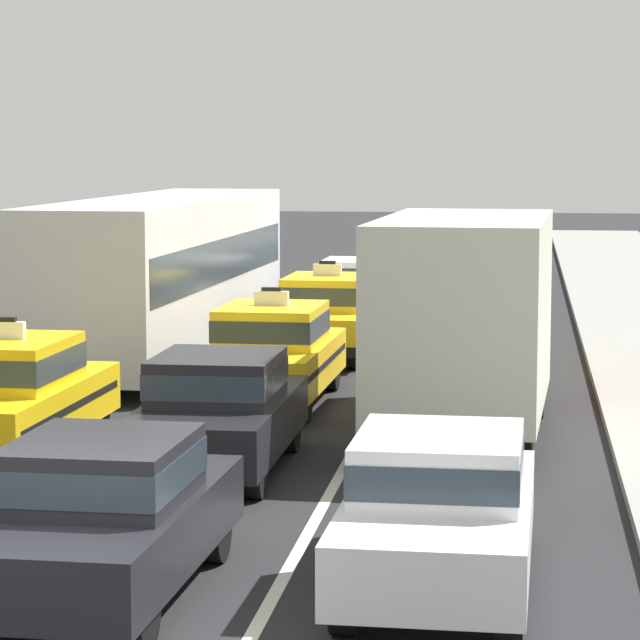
# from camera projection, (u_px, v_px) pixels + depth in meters

# --- Properties ---
(lane_stripe_left_center) EXTENTS (0.14, 80.00, 0.01)m
(lane_stripe_left_center) POSITION_uv_depth(u_px,v_px,m) (261.00, 344.00, 32.56)
(lane_stripe_left_center) COLOR silver
(lane_stripe_left_center) RESTS_ON ground
(lane_stripe_center_right) EXTENTS (0.14, 80.00, 0.01)m
(lane_stripe_center_right) POSITION_uv_depth(u_px,v_px,m) (410.00, 347.00, 32.14)
(lane_stripe_center_right) COLOR silver
(lane_stripe_center_right) RESTS_ON ground
(taxi_left_second) EXTENTS (1.92, 4.60, 1.96)m
(taxi_left_second) POSITION_uv_depth(u_px,v_px,m) (9.00, 394.00, 20.95)
(taxi_left_second) COLOR black
(taxi_left_second) RESTS_ON ground
(bus_left_third) EXTENTS (2.89, 11.28, 3.22)m
(bus_left_third) POSITION_uv_depth(u_px,v_px,m) (164.00, 269.00, 30.15)
(bus_left_third) COLOR black
(bus_left_third) RESTS_ON ground
(sedan_center_nearest) EXTENTS (1.89, 4.35, 1.58)m
(sedan_center_nearest) POSITION_uv_depth(u_px,v_px,m) (104.00, 513.00, 14.43)
(sedan_center_nearest) COLOR black
(sedan_center_nearest) RESTS_ON ground
(sedan_center_second) EXTENTS (1.76, 4.30, 1.58)m
(sedan_center_second) POSITION_uv_depth(u_px,v_px,m) (218.00, 409.00, 19.97)
(sedan_center_second) COLOR black
(sedan_center_second) RESTS_ON ground
(taxi_center_third) EXTENTS (1.91, 4.60, 1.96)m
(taxi_center_third) POSITION_uv_depth(u_px,v_px,m) (273.00, 352.00, 25.11)
(taxi_center_third) COLOR black
(taxi_center_third) RESTS_ON ground
(taxi_center_fourth) EXTENTS (1.91, 4.59, 1.96)m
(taxi_center_fourth) POSITION_uv_depth(u_px,v_px,m) (328.00, 314.00, 30.52)
(taxi_center_fourth) COLOR black
(taxi_center_fourth) RESTS_ON ground
(sedan_center_fifth) EXTENTS (1.85, 4.34, 1.58)m
(sedan_center_fifth) POSITION_uv_depth(u_px,v_px,m) (357.00, 290.00, 35.67)
(sedan_center_fifth) COLOR black
(sedan_center_fifth) RESTS_ON ground
(sedan_right_nearest) EXTENTS (1.84, 4.33, 1.58)m
(sedan_right_nearest) POSITION_uv_depth(u_px,v_px,m) (439.00, 507.00, 14.67)
(sedan_right_nearest) COLOR black
(sedan_right_nearest) RESTS_ON ground
(box_truck_right_second) EXTENTS (2.56, 7.06, 3.27)m
(box_truck_right_second) POSITION_uv_depth(u_px,v_px,m) (468.00, 315.00, 22.51)
(box_truck_right_second) COLOR black
(box_truck_right_second) RESTS_ON ground
(taxi_right_third) EXTENTS (2.05, 4.65, 1.96)m
(taxi_right_third) POSITION_uv_depth(u_px,v_px,m) (490.00, 321.00, 29.34)
(taxi_right_third) COLOR black
(taxi_right_third) RESTS_ON ground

